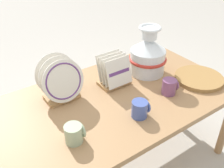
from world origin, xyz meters
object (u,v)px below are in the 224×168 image
dish_rack_round_plates (61,83)px  mug_sage_glaze (74,133)px  ceramic_vase (148,55)px  wicker_charger_stack (199,78)px  dish_rack_square_plates (114,74)px  mug_cobalt_glaze (140,109)px  mug_plum_glaze (170,86)px

dish_rack_round_plates → mug_sage_glaze: (-0.11, -0.36, -0.07)m
ceramic_vase → wicker_charger_stack: size_ratio=1.06×
dish_rack_square_plates → wicker_charger_stack: (0.51, -0.30, -0.06)m
wicker_charger_stack → dish_rack_round_plates: bearing=158.8°
wicker_charger_stack → mug_cobalt_glaze: bearing=-174.1°
dish_rack_round_plates → mug_plum_glaze: size_ratio=2.79×
mug_cobalt_glaze → dish_rack_round_plates: bearing=125.7°
mug_cobalt_glaze → mug_plum_glaze: bearing=12.5°
dish_rack_round_plates → mug_plum_glaze: 0.68m
mug_sage_glaze → mug_plum_glaze: bearing=2.4°
dish_rack_round_plates → mug_plum_glaze: dish_rack_round_plates is taller
ceramic_vase → mug_sage_glaze: bearing=-157.5°
dish_rack_round_plates → mug_sage_glaze: size_ratio=2.79×
mug_cobalt_glaze → mug_plum_glaze: same height
wicker_charger_stack → mug_sage_glaze: mug_sage_glaze is taller
mug_cobalt_glaze → dish_rack_square_plates: bearing=78.3°
mug_sage_glaze → dish_rack_round_plates: bearing=73.3°
dish_rack_square_plates → mug_sage_glaze: (-0.47, -0.32, -0.03)m
ceramic_vase → wicker_charger_stack: ceramic_vase is taller
ceramic_vase → dish_rack_square_plates: ceramic_vase is taller
mug_sage_glaze → mug_cobalt_glaze: size_ratio=1.00×
dish_rack_square_plates → ceramic_vase: bearing=-1.8°
mug_cobalt_glaze → wicker_charger_stack: bearing=5.9°
mug_sage_glaze → ceramic_vase: bearing=22.5°
dish_rack_round_plates → dish_rack_square_plates: (0.36, -0.04, -0.04)m
dish_rack_square_plates → mug_sage_glaze: size_ratio=2.08×
wicker_charger_stack → ceramic_vase: bearing=128.3°
dish_rack_round_plates → mug_sage_glaze: dish_rack_round_plates is taller
dish_rack_round_plates → mug_sage_glaze: 0.38m
ceramic_vase → mug_cobalt_glaze: bearing=-135.7°
dish_rack_round_plates → dish_rack_square_plates: dish_rack_round_plates is taller
ceramic_vase → dish_rack_round_plates: bearing=175.5°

